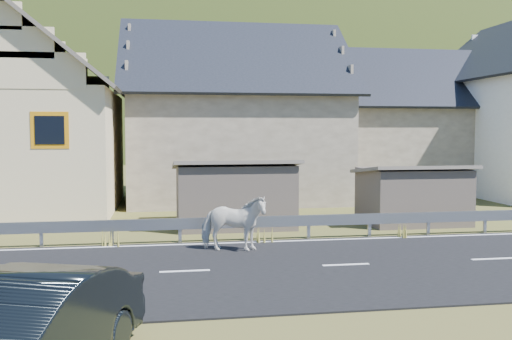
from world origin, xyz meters
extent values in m
plane|color=#494F20|center=(0.00, 0.00, 0.00)|extent=(160.00, 160.00, 0.00)
cube|color=black|center=(0.00, 0.00, 0.02)|extent=(60.00, 7.00, 0.04)
cube|color=silver|center=(0.00, 0.00, 0.04)|extent=(60.00, 6.60, 0.01)
cube|color=#93969B|center=(0.00, 3.68, 0.58)|extent=(28.00, 0.08, 0.34)
cube|color=#93969B|center=(-8.00, 3.70, 0.35)|extent=(0.10, 0.06, 0.70)
cube|color=#93969B|center=(-6.00, 3.70, 0.35)|extent=(0.10, 0.06, 0.70)
cube|color=#93969B|center=(-4.00, 3.70, 0.35)|extent=(0.10, 0.06, 0.70)
cube|color=#93969B|center=(-2.00, 3.70, 0.35)|extent=(0.10, 0.06, 0.70)
cube|color=#93969B|center=(0.00, 3.70, 0.35)|extent=(0.10, 0.06, 0.70)
cube|color=#93969B|center=(2.00, 3.70, 0.35)|extent=(0.10, 0.06, 0.70)
cube|color=#93969B|center=(4.00, 3.70, 0.35)|extent=(0.10, 0.06, 0.70)
cube|color=#93969B|center=(6.00, 3.70, 0.35)|extent=(0.10, 0.06, 0.70)
cube|color=brown|center=(-2.00, 6.50, 1.10)|extent=(4.30, 3.30, 2.40)
cube|color=brown|center=(4.50, 6.00, 1.00)|extent=(3.80, 2.90, 2.20)
cube|color=beige|center=(-10.00, 12.00, 2.50)|extent=(7.00, 9.00, 5.00)
cube|color=#CA800D|center=(-8.40, 7.50, 3.40)|extent=(1.30, 0.12, 1.30)
cube|color=tan|center=(-1.00, 15.00, 2.50)|extent=(10.00, 9.00, 5.00)
cube|color=tan|center=(9.00, 17.00, 2.30)|extent=(9.00, 8.00, 4.60)
ellipsoid|color=#243111|center=(5.00, 180.00, -20.00)|extent=(440.00, 280.00, 260.00)
imported|color=silver|center=(-2.57, 2.10, 0.82)|extent=(1.23, 1.99, 1.57)
imported|color=black|center=(-6.29, -5.85, 0.74)|extent=(2.98, 4.76, 1.48)
camera|label=1|loc=(-4.49, -13.48, 3.40)|focal=40.00mm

